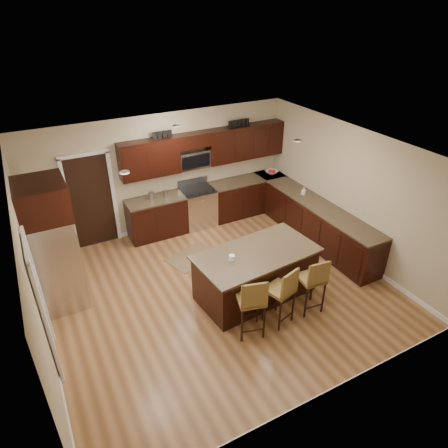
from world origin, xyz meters
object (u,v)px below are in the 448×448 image
stool_left (252,301)px  stool_right (313,280)px  stool_mid (283,290)px  island (256,275)px  refrigerator (53,245)px  range (198,207)px

stool_left → stool_right: size_ratio=1.04×
stool_mid → island: bearing=72.8°
stool_left → refrigerator: (-2.54, 2.29, 0.50)m
stool_mid → stool_right: (0.63, -0.00, -0.01)m
range → island: size_ratio=0.49×
stool_left → stool_right: (1.22, 0.00, -0.03)m
stool_right → range: bearing=102.8°
stool_left → refrigerator: refrigerator is taller
island → stool_mid: bearing=-95.7°
stool_right → refrigerator: bearing=154.4°
stool_mid → stool_right: stool_mid is taller
stool_mid → refrigerator: size_ratio=0.47×
stool_mid → refrigerator: (-3.13, 2.29, 0.52)m
stool_left → stool_mid: (0.59, 0.00, -0.02)m
island → stool_right: bearing=-58.9°
stool_mid → range: bearing=71.0°
refrigerator → stool_left: bearing=-42.0°
range → stool_mid: bearing=-92.6°
range → stool_right: bearing=-83.0°
stool_left → stool_mid: bearing=15.5°
stool_left → stool_mid: stool_left is taller
stool_left → stool_right: bearing=15.3°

